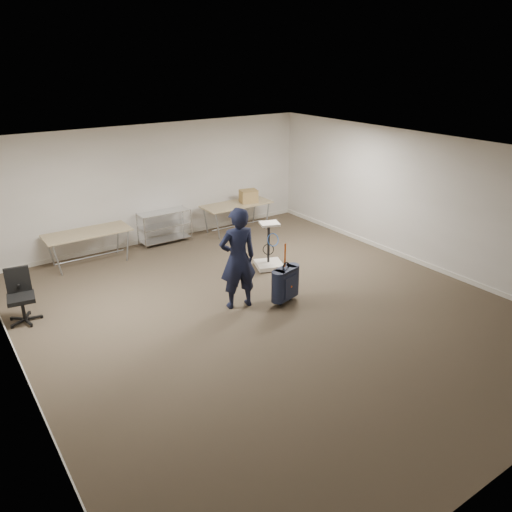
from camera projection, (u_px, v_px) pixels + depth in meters
ground at (267, 311)px, 8.93m from camera, size 9.00×9.00×0.00m
room_shell at (226, 281)px, 9.96m from camera, size 8.00×9.00×9.00m
folding_table_left at (87, 234)px, 10.68m from camera, size 1.80×0.75×0.73m
folding_table_right at (237, 206)px, 12.69m from camera, size 1.80×0.75×0.73m
wire_shelf at (165, 226)px, 11.96m from camera, size 1.22×0.47×0.80m
person at (238, 259)px, 8.75m from camera, size 0.75×0.56×1.87m
suitcase at (285, 283)px, 9.06m from camera, size 0.47×0.34×1.16m
office_chair at (23, 306)px, 8.50m from camera, size 0.57×0.57×0.93m
equipment_cart at (269, 256)px, 10.63m from camera, size 0.71×0.71×1.01m
cardboard_box at (249, 196)px, 12.74m from camera, size 0.49×0.41×0.32m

